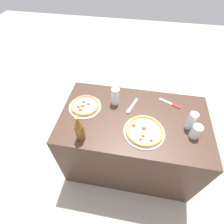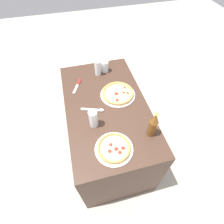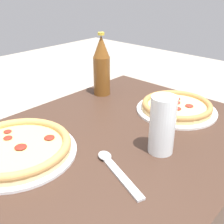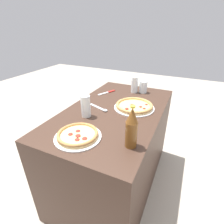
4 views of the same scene
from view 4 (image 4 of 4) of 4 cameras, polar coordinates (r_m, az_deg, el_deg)
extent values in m
plane|color=#A89E8E|center=(1.84, 0.71, -20.84)|extent=(8.00, 8.00, 0.00)
cube|color=#3D281E|center=(1.58, 0.79, -11.58)|extent=(1.24, 0.71, 0.76)
cylinder|color=silver|center=(1.40, 7.23, 1.41)|extent=(0.32, 0.32, 0.01)
cylinder|color=#E5C689|center=(1.40, 7.26, 1.78)|extent=(0.29, 0.29, 0.01)
cylinder|color=#E5C170|center=(1.39, 7.27, 2.06)|extent=(0.25, 0.25, 0.00)
torus|color=tan|center=(1.39, 7.29, 2.26)|extent=(0.29, 0.29, 0.02)
ellipsoid|color=maroon|center=(1.39, 6.63, 2.28)|extent=(0.03, 0.03, 0.01)
ellipsoid|color=maroon|center=(1.32, 4.85, 1.05)|extent=(0.03, 0.03, 0.01)
ellipsoid|color=maroon|center=(1.35, 10.47, 1.13)|extent=(0.02, 0.02, 0.01)
ellipsoid|color=maroon|center=(1.42, 11.17, 2.43)|extent=(0.02, 0.02, 0.01)
ellipsoid|color=maroon|center=(1.37, 9.32, 1.70)|extent=(0.02, 0.02, 0.01)
cylinder|color=white|center=(1.06, -11.04, -7.99)|extent=(0.28, 0.28, 0.01)
cylinder|color=#DBB775|center=(1.06, -11.09, -7.55)|extent=(0.24, 0.24, 0.01)
cylinder|color=#EACC7F|center=(1.05, -11.13, -7.21)|extent=(0.21, 0.21, 0.00)
torus|color=#AD7A42|center=(1.05, -11.15, -7.01)|extent=(0.24, 0.24, 0.02)
ellipsoid|color=maroon|center=(1.03, -11.05, -7.58)|extent=(0.03, 0.03, 0.01)
ellipsoid|color=maroon|center=(1.06, -13.42, -7.03)|extent=(0.03, 0.03, 0.01)
ellipsoid|color=maroon|center=(1.08, -11.07, -6.05)|extent=(0.03, 0.03, 0.01)
ellipsoid|color=maroon|center=(1.01, -8.93, -8.48)|extent=(0.03, 0.03, 0.01)
ellipsoid|color=maroon|center=(1.01, -11.30, -8.78)|extent=(0.03, 0.03, 0.01)
cylinder|color=white|center=(1.71, 7.37, 8.85)|extent=(0.06, 0.06, 0.15)
cylinder|color=#935123|center=(1.72, 7.29, 7.65)|extent=(0.05, 0.05, 0.07)
cylinder|color=white|center=(1.72, 10.17, 8.05)|extent=(0.07, 0.07, 0.11)
cylinder|color=#F4A323|center=(1.72, 10.13, 7.68)|extent=(0.06, 0.06, 0.08)
cylinder|color=white|center=(1.25, -8.56, 1.91)|extent=(0.07, 0.07, 0.16)
cylinder|color=orange|center=(1.26, -8.47, 0.66)|extent=(0.06, 0.06, 0.09)
cylinder|color=brown|center=(0.95, 6.30, -7.23)|extent=(0.07, 0.07, 0.15)
cone|color=brown|center=(0.89, 6.68, -0.96)|extent=(0.06, 0.06, 0.08)
cylinder|color=gold|center=(0.86, 6.84, 1.75)|extent=(0.03, 0.03, 0.01)
cube|color=maroon|center=(1.73, -0.21, 6.79)|extent=(0.08, 0.06, 0.01)
cube|color=silver|center=(1.67, -2.86, 6.02)|extent=(0.12, 0.07, 0.01)
cube|color=silver|center=(1.41, -4.92, 1.64)|extent=(0.08, 0.16, 0.01)
ellipsoid|color=silver|center=(1.34, -2.29, 0.58)|extent=(0.05, 0.05, 0.02)
camera|label=1|loc=(1.29, 60.13, 39.95)|focal=28.00mm
camera|label=2|loc=(0.90, -78.76, 48.88)|focal=28.00mm
camera|label=3|loc=(1.80, -8.76, 21.14)|focal=45.00mm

